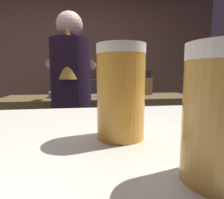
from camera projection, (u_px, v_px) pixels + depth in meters
name	position (u px, v px, depth m)	size (l,w,h in m)	color
wall_back	(73.00, 63.00, 3.45)	(5.20, 0.10, 2.70)	brown
prep_counter	(101.00, 136.00, 2.25)	(2.10, 0.60, 0.91)	brown
back_shelf	(86.00, 111.00, 3.32)	(0.82, 0.36, 1.07)	#3C363D
bartender	(71.00, 97.00, 1.69)	(0.45, 0.53, 1.67)	#35293C
knife_block	(147.00, 86.00, 2.37)	(0.10, 0.08, 0.29)	olive
mixing_bowl	(59.00, 95.00, 2.11)	(0.21, 0.21, 0.06)	teal
chefs_knife	(100.00, 97.00, 2.13)	(0.24, 0.03, 0.01)	silver
pint_glass_near	(224.00, 114.00, 0.18)	(0.08, 0.08, 0.13)	gold
pint_glass_far	(121.00, 92.00, 0.31)	(0.08, 0.08, 0.15)	gold
bottle_olive_oil	(99.00, 74.00, 3.27)	(0.05, 0.05, 0.24)	#365091
bottle_vinegar	(81.00, 75.00, 3.29)	(0.05, 0.05, 0.20)	#DAC786
bottle_soy	(107.00, 73.00, 3.21)	(0.06, 0.06, 0.26)	black
bottle_hot_sauce	(69.00, 74.00, 3.13)	(0.06, 0.06, 0.22)	#4C8A38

